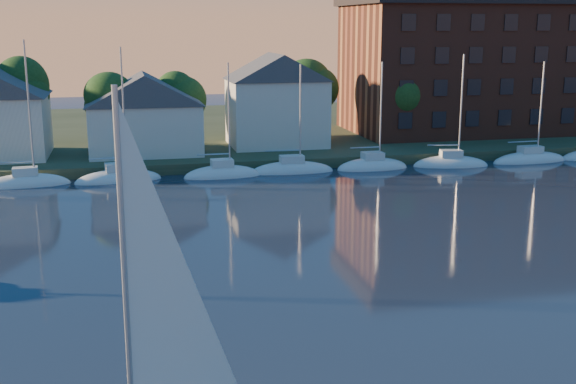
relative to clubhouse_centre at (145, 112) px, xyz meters
name	(u,v)px	position (x,y,z in m)	size (l,w,h in m)	color
shoreline_land	(189,135)	(6.00, 18.00, -5.13)	(160.00, 50.00, 2.00)	#2E3921
wooden_dock	(211,169)	(6.00, -5.00, -5.13)	(120.00, 3.00, 1.00)	brown
clubhouse_centre	(145,112)	(0.00, 0.00, 0.00)	(11.55, 8.40, 8.08)	silver
clubhouse_east	(276,99)	(14.00, 2.00, 0.87)	(10.50, 8.40, 9.80)	silver
condo_block	(475,58)	(40.00, 7.95, 4.66)	(31.00, 17.00, 17.40)	brown
tree_line	(216,86)	(8.00, 6.00, 2.04)	(93.40, 5.40, 8.90)	#352718
moored_fleet	(215,174)	(6.00, -8.00, -5.03)	(87.50, 2.40, 12.05)	silver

